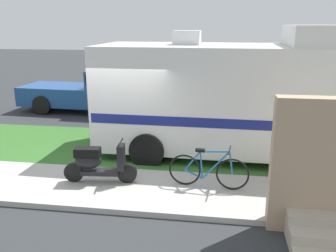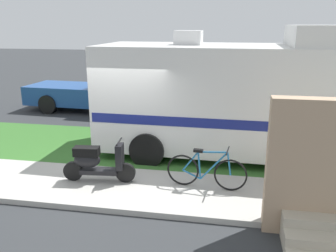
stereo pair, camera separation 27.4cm
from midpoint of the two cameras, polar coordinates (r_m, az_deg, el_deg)
ground_plane at (r=9.25m, az=-7.22°, el=-6.69°), size 80.00×80.00×0.00m
sidewalk at (r=8.19m, az=-9.75°, el=-9.46°), size 24.00×2.00×0.12m
grass_strip at (r=10.58m, az=-4.82°, el=-3.43°), size 24.00×3.40×0.08m
motorhome_rv at (r=9.78m, az=10.37°, el=4.68°), size 6.71×2.87×3.50m
scooter at (r=8.16m, az=-10.40°, el=-5.62°), size 1.64×0.50×0.97m
bicycle at (r=7.79m, az=7.10°, el=-7.08°), size 1.73×0.52×0.91m
pickup_truck_near at (r=15.05m, az=-9.18°, el=5.84°), size 5.63×2.32×1.77m
porch_steps at (r=6.62m, az=25.13°, el=-8.57°), size 2.00×1.26×2.40m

